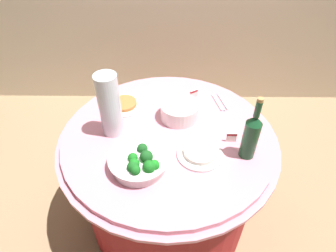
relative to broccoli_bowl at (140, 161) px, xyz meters
name	(u,v)px	position (x,y,z in m)	size (l,w,h in m)	color
ground_plane	(168,211)	(0.13, 0.23, -0.78)	(6.00, 6.00, 0.00)	#9E7F5B
buffet_table	(168,177)	(0.13, 0.23, -0.41)	(1.16, 1.16, 0.74)	maroon
broccoli_bowl	(140,161)	(0.00, 0.00, 0.00)	(0.28, 0.28, 0.11)	white
plate_stack	(179,111)	(0.19, 0.36, 0.00)	(0.21, 0.21, 0.09)	white
wine_bottle	(251,135)	(0.51, 0.09, 0.09)	(0.07, 0.07, 0.34)	#174827
decorative_fruit_vase	(110,107)	(-0.16, 0.25, 0.12)	(0.11, 0.11, 0.34)	silver
serving_tongs	(220,103)	(0.43, 0.49, -0.04)	(0.08, 0.17, 0.01)	silver
food_plate_peanuts	(124,105)	(-0.13, 0.46, -0.03)	(0.22, 0.22, 0.03)	white
food_plate_rice	(200,153)	(0.28, 0.08, -0.03)	(0.22, 0.22, 0.03)	white
label_placard_front	(194,93)	(0.28, 0.55, -0.01)	(0.05, 0.03, 0.05)	white
label_placard_mid	(232,137)	(0.45, 0.18, -0.01)	(0.05, 0.01, 0.05)	white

